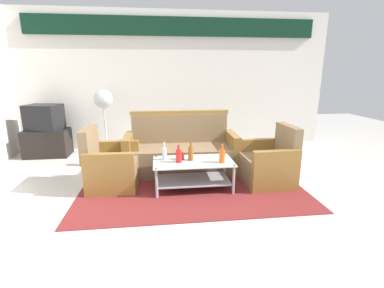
{
  "coord_description": "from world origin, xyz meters",
  "views": [
    {
      "loc": [
        -0.39,
        -3.0,
        1.62
      ],
      "look_at": [
        0.06,
        0.65,
        0.65
      ],
      "focal_mm": 26.13,
      "sensor_mm": 36.0,
      "label": 1
    }
  ],
  "objects": [
    {
      "name": "couch",
      "position": [
        -0.04,
        1.38,
        0.32
      ],
      "size": [
        1.81,
        0.77,
        0.96
      ],
      "rotation": [
        0.0,
        0.0,
        3.12
      ],
      "color": "#7F6647",
      "rests_on": "rug"
    },
    {
      "name": "television",
      "position": [
        -2.54,
        2.55,
        0.76
      ],
      "size": [
        0.69,
        0.57,
        0.48
      ],
      "rotation": [
        0.0,
        0.0,
        2.9
      ],
      "color": "black",
      "rests_on": "tv_stand"
    },
    {
      "name": "rug",
      "position": [
        0.06,
        0.75,
        0.01
      ],
      "size": [
        3.1,
        2.07,
        0.01
      ],
      "primitive_type": "cube",
      "color": "maroon",
      "rests_on": "ground"
    },
    {
      "name": "tv_stand",
      "position": [
        -2.54,
        2.55,
        0.26
      ],
      "size": [
        0.8,
        0.5,
        0.52
      ],
      "primitive_type": "cube",
      "color": "black",
      "rests_on": "ground"
    },
    {
      "name": "bottle_orange",
      "position": [
        0.45,
        0.52,
        0.51
      ],
      "size": [
        0.08,
        0.08,
        0.26
      ],
      "color": "#D85919",
      "rests_on": "coffee_table"
    },
    {
      "name": "bottle_clear",
      "position": [
        -0.32,
        0.75,
        0.5
      ],
      "size": [
        0.06,
        0.06,
        0.25
      ],
      "color": "silver",
      "rests_on": "coffee_table"
    },
    {
      "name": "armchair_left",
      "position": [
        -1.08,
        0.86,
        0.29
      ],
      "size": [
        0.72,
        0.78,
        0.85
      ],
      "rotation": [
        0.0,
        0.0,
        -1.6
      ],
      "color": "#7F6647",
      "rests_on": "rug"
    },
    {
      "name": "bottle_red",
      "position": [
        -0.13,
        0.6,
        0.5
      ],
      "size": [
        0.08,
        0.08,
        0.25
      ],
      "color": "red",
      "rests_on": "coffee_table"
    },
    {
      "name": "coffee_table",
      "position": [
        0.07,
        0.64,
        0.27
      ],
      "size": [
        1.1,
        0.6,
        0.4
      ],
      "color": "silver",
      "rests_on": "rug"
    },
    {
      "name": "ground_plane",
      "position": [
        0.0,
        0.0,
        0.0
      ],
      "size": [
        14.0,
        14.0,
        0.0
      ],
      "primitive_type": "plane",
      "color": "beige"
    },
    {
      "name": "armchair_right",
      "position": [
        1.2,
        0.72,
        0.29
      ],
      "size": [
        0.72,
        0.78,
        0.85
      ],
      "rotation": [
        0.0,
        0.0,
        1.6
      ],
      "color": "#7F6647",
      "rests_on": "rug"
    },
    {
      "name": "wall_back",
      "position": [
        0.0,
        3.05,
        1.48
      ],
      "size": [
        6.52,
        0.19,
        2.8
      ],
      "color": "silver",
      "rests_on": "ground"
    },
    {
      "name": "pedestal_fan",
      "position": [
        -1.44,
        2.6,
        1.01
      ],
      "size": [
        0.36,
        0.36,
        1.27
      ],
      "color": "#2D2D33",
      "rests_on": "ground"
    },
    {
      "name": "bottle_brown",
      "position": [
        0.04,
        0.67,
        0.51
      ],
      "size": [
        0.07,
        0.07,
        0.27
      ],
      "color": "brown",
      "rests_on": "coffee_table"
    },
    {
      "name": "cup",
      "position": [
        -0.08,
        0.73,
        0.46
      ],
      "size": [
        0.08,
        0.08,
        0.1
      ],
      "primitive_type": "cylinder",
      "color": "red",
      "rests_on": "coffee_table"
    }
  ]
}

